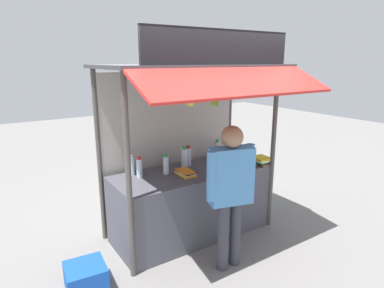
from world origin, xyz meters
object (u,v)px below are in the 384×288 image
object	(u,v)px
magazine_stack_far_right	(186,173)
plastic_crate	(86,278)
water_bottle_back_right	(166,165)
banana_bunch_inner_right	(272,89)
vendor_person	(231,185)
banana_bunch_rightmost	(191,99)
magazine_stack_left	(261,160)
water_bottle_center	(139,168)
water_bottle_back_left	(132,165)
magazine_stack_mid_right	(233,161)
banana_bunch_inner_left	(214,99)
water_bottle_far_left	(217,149)
water_bottle_front_right	(184,158)
water_bottle_front_left	(188,156)

from	to	relation	value
magazine_stack_far_right	plastic_crate	distance (m)	1.56
water_bottle_back_right	banana_bunch_inner_right	bearing A→B (deg)	-27.04
vendor_person	banana_bunch_rightmost	bearing A→B (deg)	-33.95
magazine_stack_left	water_bottle_center	bearing A→B (deg)	165.01
water_bottle_back_left	banana_bunch_rightmost	size ratio (longest dim) A/B	0.94
magazine_stack_mid_right	banana_bunch_inner_left	distance (m)	1.22
banana_bunch_rightmost	water_bottle_back_right	bearing A→B (deg)	88.65
water_bottle_far_left	banana_bunch_inner_right	world-z (taller)	banana_bunch_inner_right
water_bottle_far_left	magazine_stack_left	distance (m)	0.66
water_bottle_center	banana_bunch_rightmost	world-z (taller)	banana_bunch_rightmost
water_bottle_back_right	magazine_stack_left	xyz separation A→B (m)	(1.26, -0.35, -0.07)
magazine_stack_far_right	water_bottle_front_right	bearing A→B (deg)	61.06
banana_bunch_rightmost	plastic_crate	size ratio (longest dim) A/B	0.73
water_bottle_far_left	vendor_person	distance (m)	1.33
banana_bunch_inner_right	vendor_person	bearing A→B (deg)	-159.55
water_bottle_back_right	banana_bunch_rightmost	world-z (taller)	banana_bunch_rightmost
magazine_stack_left	banana_bunch_rightmost	bearing A→B (deg)	-169.80
water_bottle_back_left	banana_bunch_rightmost	world-z (taller)	banana_bunch_rightmost
water_bottle_far_left	vendor_person	xyz separation A→B (m)	(-0.69, -1.13, -0.03)
magazine_stack_mid_right	banana_bunch_rightmost	world-z (taller)	banana_bunch_rightmost
banana_bunch_inner_right	vendor_person	distance (m)	1.31
water_bottle_front_right	vendor_person	distance (m)	0.97
water_bottle_back_right	banana_bunch_inner_right	size ratio (longest dim) A/B	1.09
magazine_stack_far_right	water_bottle_far_left	bearing A→B (deg)	26.94
water_bottle_center	water_bottle_far_left	distance (m)	1.29
water_bottle_far_left	water_bottle_front_right	xyz separation A→B (m)	(-0.65, -0.16, 0.02)
banana_bunch_inner_left	plastic_crate	world-z (taller)	banana_bunch_inner_left
plastic_crate	banana_bunch_inner_left	bearing A→B (deg)	-5.98
magazine_stack_far_right	magazine_stack_left	size ratio (longest dim) A/B	1.01
magazine_stack_left	vendor_person	bearing A→B (deg)	-150.91
water_bottle_front_right	banana_bunch_inner_right	world-z (taller)	banana_bunch_inner_right
water_bottle_front_left	water_bottle_back_left	distance (m)	0.77
water_bottle_back_right	water_bottle_front_left	xyz separation A→B (m)	(0.40, 0.12, 0.01)
plastic_crate	banana_bunch_inner_right	bearing A→B (deg)	-3.79
water_bottle_far_left	water_bottle_front_right	distance (m)	0.67
magazine_stack_left	banana_bunch_rightmost	distance (m)	1.59
banana_bunch_inner_right	banana_bunch_rightmost	bearing A→B (deg)	179.95
water_bottle_far_left	magazine_stack_mid_right	world-z (taller)	water_bottle_far_left
water_bottle_far_left	banana_bunch_inner_right	distance (m)	1.22
water_bottle_front_left	water_bottle_front_right	distance (m)	0.11
water_bottle_front_right	magazine_stack_far_right	size ratio (longest dim) A/B	1.08
water_bottle_front_left	banana_bunch_inner_left	world-z (taller)	banana_bunch_inner_left
water_bottle_far_left	water_bottle_front_right	size ratio (longest dim) A/B	0.89
water_bottle_far_left	water_bottle_front_left	world-z (taller)	water_bottle_front_left
water_bottle_back_left	water_bottle_front_right	size ratio (longest dim) A/B	0.89
banana_bunch_inner_left	vendor_person	xyz separation A→B (m)	(-0.01, -0.33, -0.86)
magazine_stack_left	banana_bunch_inner_left	bearing A→B (deg)	-166.84
water_bottle_front_right	banana_bunch_rightmost	world-z (taller)	banana_bunch_rightmost
water_bottle_back_right	magazine_stack_left	world-z (taller)	water_bottle_back_right
plastic_crate	water_bottle_front_left	bearing A→B (deg)	19.42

